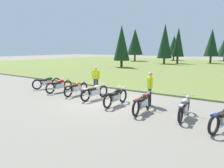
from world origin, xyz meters
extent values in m
plane|color=gray|center=(0.00, 0.00, 0.00)|extent=(140.00, 140.00, 0.00)
cube|color=olive|center=(0.00, 25.36, 0.05)|extent=(80.00, 44.00, 0.10)
cylinder|color=#47331E|center=(-6.02, 30.12, 0.69)|extent=(0.36, 0.36, 1.37)
cone|color=#143319|center=(-6.02, 30.12, 3.95)|extent=(2.18, 2.18, 5.17)
cylinder|color=#47331E|center=(-7.70, 27.94, 0.55)|extent=(0.36, 0.36, 1.11)
cone|color=#143319|center=(-7.70, 27.94, 4.12)|extent=(2.57, 2.57, 6.03)
cylinder|color=#47331E|center=(-10.13, 39.92, 0.71)|extent=(0.36, 0.36, 1.41)
cone|color=#143319|center=(-10.13, 39.92, 3.57)|extent=(2.96, 2.96, 4.32)
cylinder|color=#47331E|center=(-0.19, 44.38, 0.54)|extent=(0.36, 0.36, 1.07)
cylinder|color=#47331E|center=(-16.29, 32.73, 0.74)|extent=(0.36, 0.36, 1.48)
cone|color=#143319|center=(-16.29, 32.73, 4.26)|extent=(3.42, 3.42, 5.55)
cylinder|color=#47331E|center=(-10.17, 17.62, 0.55)|extent=(0.36, 0.36, 1.10)
cone|color=#143319|center=(-10.17, 17.62, 3.62)|extent=(2.34, 2.34, 5.05)
cylinder|color=#47331E|center=(-1.17, 34.21, 0.71)|extent=(0.36, 0.36, 1.41)
cone|color=#143319|center=(-1.17, 34.21, 3.90)|extent=(2.57, 2.57, 4.97)
torus|color=black|center=(-5.57, 1.49, 0.35)|extent=(0.33, 0.69, 0.70)
torus|color=black|center=(-6.03, 0.17, 0.35)|extent=(0.33, 0.69, 0.70)
cube|color=silver|center=(-5.80, 0.83, 0.40)|extent=(0.40, 0.67, 0.28)
ellipsoid|color=#144C23|center=(-5.74, 1.00, 0.68)|extent=(0.40, 0.54, 0.22)
cube|color=black|center=(-5.88, 0.62, 0.62)|extent=(0.37, 0.53, 0.10)
cube|color=#144C23|center=(-6.03, 0.17, 0.69)|extent=(0.24, 0.35, 0.06)
cylinder|color=silver|center=(-5.60, 1.39, 0.86)|extent=(0.60, 0.24, 0.03)
sphere|color=silver|center=(-5.56, 1.51, 0.73)|extent=(0.14, 0.14, 0.14)
cylinder|color=silver|center=(-5.77, 0.50, 0.30)|extent=(0.25, 0.54, 0.07)
torus|color=black|center=(-4.04, 1.15, 0.35)|extent=(0.14, 0.70, 0.70)
torus|color=black|center=(-4.13, -0.25, 0.35)|extent=(0.14, 0.70, 0.70)
cube|color=silver|center=(-4.09, 0.45, 0.40)|extent=(0.24, 0.65, 0.28)
ellipsoid|color=#AD1919|center=(-4.07, 0.63, 0.68)|extent=(0.29, 0.49, 0.22)
cube|color=black|center=(-4.10, 0.23, 0.62)|extent=(0.25, 0.49, 0.10)
cube|color=#AD1919|center=(-4.13, -0.25, 0.69)|extent=(0.16, 0.33, 0.06)
cylinder|color=silver|center=(-4.05, 1.05, 0.86)|extent=(0.62, 0.07, 0.03)
sphere|color=silver|center=(-4.04, 1.17, 0.73)|extent=(0.14, 0.14, 0.14)
cylinder|color=silver|center=(-3.96, 0.14, 0.30)|extent=(0.10, 0.55, 0.07)
torus|color=black|center=(-2.56, 1.11, 0.35)|extent=(0.13, 0.70, 0.70)
torus|color=black|center=(-2.49, -0.29, 0.35)|extent=(0.13, 0.70, 0.70)
cube|color=silver|center=(-2.52, 0.41, 0.40)|extent=(0.23, 0.65, 0.28)
ellipsoid|color=orange|center=(-2.53, 0.59, 0.68)|extent=(0.28, 0.49, 0.22)
cube|color=black|center=(-2.52, 0.19, 0.62)|extent=(0.24, 0.49, 0.10)
cube|color=orange|center=(-2.49, -0.29, 0.69)|extent=(0.15, 0.33, 0.06)
cylinder|color=silver|center=(-2.55, 1.01, 0.86)|extent=(0.62, 0.06, 0.03)
sphere|color=silver|center=(-2.56, 1.13, 0.73)|extent=(0.14, 0.14, 0.14)
cylinder|color=silver|center=(-2.37, 0.12, 0.30)|extent=(0.09, 0.55, 0.07)
torus|color=black|center=(-0.83, 0.90, 0.35)|extent=(0.17, 0.71, 0.70)
torus|color=black|center=(-0.97, -0.49, 0.35)|extent=(0.17, 0.71, 0.70)
cube|color=silver|center=(-0.90, 0.21, 0.40)|extent=(0.26, 0.66, 0.28)
ellipsoid|color=beige|center=(-0.88, 0.39, 0.68)|extent=(0.30, 0.50, 0.22)
cube|color=black|center=(-0.92, -0.01, 0.62)|extent=(0.26, 0.50, 0.10)
cube|color=beige|center=(-0.97, -0.49, 0.69)|extent=(0.17, 0.33, 0.06)
cylinder|color=silver|center=(-0.84, 0.80, 0.86)|extent=(0.62, 0.09, 0.03)
sphere|color=silver|center=(-0.83, 0.92, 0.73)|extent=(0.14, 0.14, 0.14)
cylinder|color=silver|center=(-0.79, -0.11, 0.30)|extent=(0.12, 0.55, 0.07)
torus|color=black|center=(0.77, 0.51, 0.35)|extent=(0.11, 0.70, 0.70)
torus|color=black|center=(0.79, -0.89, 0.35)|extent=(0.11, 0.70, 0.70)
cube|color=silver|center=(0.78, -0.19, 0.40)|extent=(0.21, 0.64, 0.28)
ellipsoid|color=black|center=(0.77, -0.01, 0.68)|extent=(0.27, 0.48, 0.22)
cube|color=black|center=(0.78, -0.41, 0.62)|extent=(0.23, 0.48, 0.10)
cube|color=black|center=(0.79, -0.89, 0.69)|extent=(0.14, 0.32, 0.06)
cylinder|color=silver|center=(0.77, 0.41, 0.86)|extent=(0.62, 0.04, 0.03)
sphere|color=silver|center=(0.77, 0.53, 0.73)|extent=(0.14, 0.14, 0.14)
cylinder|color=silver|center=(0.92, -0.49, 0.30)|extent=(0.08, 0.55, 0.07)
torus|color=black|center=(2.34, 0.22, 0.35)|extent=(0.16, 0.71, 0.70)
torus|color=black|center=(2.46, -1.18, 0.35)|extent=(0.16, 0.71, 0.70)
cube|color=silver|center=(2.40, -0.48, 0.40)|extent=(0.25, 0.65, 0.28)
ellipsoid|color=maroon|center=(2.38, -0.30, 0.68)|extent=(0.30, 0.50, 0.22)
cube|color=black|center=(2.42, -0.70, 0.62)|extent=(0.26, 0.50, 0.10)
cube|color=maroon|center=(2.46, -1.18, 0.69)|extent=(0.17, 0.33, 0.06)
cylinder|color=silver|center=(2.35, 0.12, 0.86)|extent=(0.62, 0.08, 0.03)
sphere|color=silver|center=(2.34, 0.24, 0.73)|extent=(0.14, 0.14, 0.14)
cylinder|color=silver|center=(2.56, -0.77, 0.30)|extent=(0.11, 0.55, 0.07)
torus|color=black|center=(4.09, 0.46, 0.35)|extent=(0.17, 0.71, 0.70)
torus|color=black|center=(4.23, -0.93, 0.35)|extent=(0.17, 0.71, 0.70)
cube|color=silver|center=(4.16, -0.23, 0.40)|extent=(0.26, 0.66, 0.28)
ellipsoid|color=#B7B7BC|center=(4.15, -0.06, 0.68)|extent=(0.31, 0.50, 0.22)
cube|color=black|center=(4.19, -0.45, 0.62)|extent=(0.27, 0.50, 0.10)
cube|color=#B7B7BC|center=(4.23, -0.93, 0.69)|extent=(0.17, 0.33, 0.06)
cylinder|color=silver|center=(4.10, 0.36, 0.86)|extent=(0.62, 0.09, 0.03)
sphere|color=silver|center=(4.09, 0.48, 0.73)|extent=(0.14, 0.14, 0.14)
cylinder|color=silver|center=(4.33, -0.52, 0.30)|extent=(0.13, 0.55, 0.07)
torus|color=black|center=(5.48, -1.46, 0.35)|extent=(0.31, 0.70, 0.70)
cube|color=silver|center=(5.70, -0.80, 0.40)|extent=(0.39, 0.67, 0.28)
cube|color=black|center=(5.63, -1.01, 0.62)|extent=(0.36, 0.52, 0.10)
cube|color=navy|center=(5.48, -1.46, 0.69)|extent=(0.23, 0.35, 0.06)
cylinder|color=silver|center=(5.74, -1.12, 0.30)|extent=(0.24, 0.54, 0.07)
cylinder|color=black|center=(2.19, 0.68, 0.44)|extent=(0.14, 0.14, 0.88)
cylinder|color=black|center=(2.14, 0.85, 0.44)|extent=(0.14, 0.14, 0.88)
cube|color=#D8EA19|center=(2.16, 0.77, 1.16)|extent=(0.31, 0.41, 0.56)
sphere|color=tan|center=(2.16, 0.77, 1.56)|extent=(0.22, 0.22, 0.22)
cylinder|color=#D8EA19|center=(2.23, 0.54, 1.14)|extent=(0.09, 0.09, 0.52)
cylinder|color=#D8EA19|center=(2.10, 0.99, 1.14)|extent=(0.09, 0.09, 0.52)
cylinder|color=#2D2D38|center=(-1.99, 1.78, 0.44)|extent=(0.14, 0.14, 0.88)
cylinder|color=#2D2D38|center=(-2.16, 1.74, 0.44)|extent=(0.14, 0.14, 0.88)
cube|color=#D8EA19|center=(-2.08, 1.76, 1.16)|extent=(0.41, 0.31, 0.56)
sphere|color=beige|center=(-2.08, 1.76, 1.56)|extent=(0.22, 0.22, 0.22)
cylinder|color=#D8EA19|center=(-1.85, 1.82, 1.14)|extent=(0.09, 0.09, 0.52)
cylinder|color=#D8EA19|center=(-2.30, 1.70, 1.14)|extent=(0.09, 0.09, 0.52)
camera|label=1|loc=(6.55, -8.79, 2.81)|focal=34.20mm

